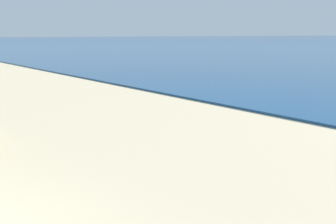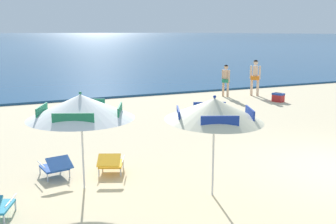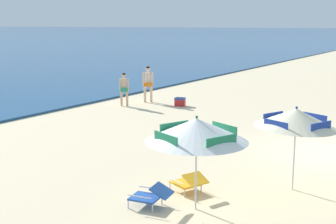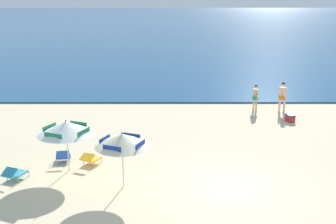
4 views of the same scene
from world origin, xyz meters
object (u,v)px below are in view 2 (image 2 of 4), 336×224
Objects in this scene: beach_umbrella_striped_main at (81,107)px; lounge_chair_facing_sea at (110,163)px; lounge_chair_under_umbrella at (56,166)px; cooler_box at (278,97)px; beach_umbrella_striped_second at (214,110)px; person_standing_near_shore at (255,75)px; person_standing_beside at (226,78)px.

lounge_chair_facing_sea is at bearing 38.39° from beach_umbrella_striped_main.
beach_umbrella_striped_main is at bearing -63.42° from lounge_chair_under_umbrella.
cooler_box is at bearing 32.22° from beach_umbrella_striped_main.
beach_umbrella_striped_second is (2.25, -1.39, 0.01)m from beach_umbrella_striped_main.
person_standing_near_shore is at bearing 34.90° from lounge_chair_under_umbrella.
lounge_chair_facing_sea is at bearing -135.11° from person_standing_beside.
person_standing_near_shore is (10.52, 8.49, -0.68)m from beach_umbrella_striped_main.
beach_umbrella_striped_main reaches higher than person_standing_beside.
beach_umbrella_striped_second is 2.88m from lounge_chair_facing_sea.
lounge_chair_facing_sea is at bearing -141.06° from person_standing_near_shore.
beach_umbrella_striped_main is 1.68× the size of person_standing_near_shore.
lounge_chair_under_umbrella is at bearing 140.04° from beach_umbrella_striped_second.
cooler_box is at bearing 27.80° from lounge_chair_under_umbrella.
person_standing_near_shore reaches higher than person_standing_beside.
beach_umbrella_striped_main reaches higher than lounge_chair_facing_sea.
beach_umbrella_striped_second is at bearing -123.52° from person_standing_beside.
beach_umbrella_striped_second is 4.29× the size of cooler_box.
person_standing_beside is (9.01, 8.82, -0.80)m from beach_umbrella_striped_main.
beach_umbrella_striped_main reaches higher than person_standing_near_shore.
beach_umbrella_striped_second is at bearing -39.96° from lounge_chair_under_umbrella.
person_standing_near_shore is 1.55m from person_standing_beside.
person_standing_beside is (6.76, 10.21, -0.81)m from beach_umbrella_striped_second.
beach_umbrella_striped_second is 2.60× the size of lounge_chair_under_umbrella.
lounge_chair_facing_sea reaches higher than cooler_box.
beach_umbrella_striped_main is 5.22× the size of cooler_box.
beach_umbrella_striped_second is 12.27m from person_standing_beside.
cooler_box is (1.44, -2.24, -0.72)m from person_standing_beside.
beach_umbrella_striped_main reaches higher than lounge_chair_under_umbrella.
lounge_chair_under_umbrella is 12.37m from person_standing_beside.
person_standing_beside is at bearing 40.19° from lounge_chair_under_umbrella.
person_standing_beside reaches higher than lounge_chair_facing_sea.
cooler_box is (9.72, 6.01, -0.07)m from lounge_chair_facing_sea.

